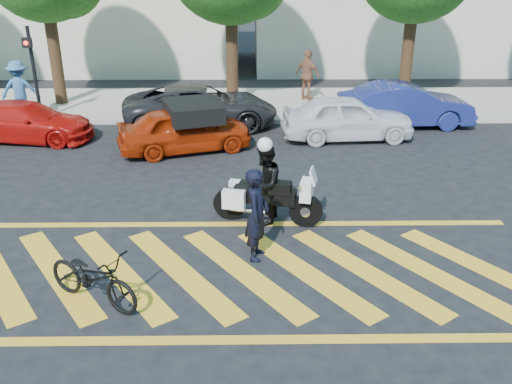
{
  "coord_description": "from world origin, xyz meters",
  "views": [
    {
      "loc": [
        0.63,
        -8.35,
        5.13
      ],
      "look_at": [
        0.75,
        1.17,
        1.05
      ],
      "focal_mm": 38.0,
      "sensor_mm": 36.0,
      "label": 1
    }
  ],
  "objects_px": {
    "parked_mid_right": "(347,118)",
    "officer_moto": "(265,184)",
    "bicycle": "(93,277)",
    "police_motorcycle": "(265,198)",
    "parked_left": "(26,122)",
    "red_convertible": "(185,129)",
    "parked_mid_left": "(201,107)",
    "parked_right": "(405,105)",
    "officer_bike": "(257,215)"
  },
  "relations": [
    {
      "from": "parked_mid_right",
      "to": "officer_moto",
      "type": "bearing_deg",
      "value": 150.88
    },
    {
      "from": "bicycle",
      "to": "police_motorcycle",
      "type": "height_order",
      "value": "police_motorcycle"
    },
    {
      "from": "officer_moto",
      "to": "parked_left",
      "type": "bearing_deg",
      "value": -115.55
    },
    {
      "from": "bicycle",
      "to": "parked_left",
      "type": "height_order",
      "value": "parked_left"
    },
    {
      "from": "parked_left",
      "to": "red_convertible",
      "type": "bearing_deg",
      "value": -95.12
    },
    {
      "from": "police_motorcycle",
      "to": "bicycle",
      "type": "bearing_deg",
      "value": -120.68
    },
    {
      "from": "parked_mid_right",
      "to": "parked_mid_left",
      "type": "bearing_deg",
      "value": 69.54
    },
    {
      "from": "police_motorcycle",
      "to": "parked_mid_right",
      "type": "bearing_deg",
      "value": 78.63
    },
    {
      "from": "police_motorcycle",
      "to": "red_convertible",
      "type": "distance_m",
      "value": 5.19
    },
    {
      "from": "bicycle",
      "to": "parked_right",
      "type": "bearing_deg",
      "value": -6.83
    },
    {
      "from": "officer_moto",
      "to": "parked_left",
      "type": "relative_size",
      "value": 0.43
    },
    {
      "from": "parked_mid_left",
      "to": "bicycle",
      "type": "bearing_deg",
      "value": 167.71
    },
    {
      "from": "parked_right",
      "to": "officer_bike",
      "type": "bearing_deg",
      "value": 147.81
    },
    {
      "from": "bicycle",
      "to": "red_convertible",
      "type": "xyz_separation_m",
      "value": [
        0.65,
        7.63,
        0.17
      ]
    },
    {
      "from": "officer_bike",
      "to": "bicycle",
      "type": "height_order",
      "value": "officer_bike"
    },
    {
      "from": "bicycle",
      "to": "parked_mid_left",
      "type": "distance_m",
      "value": 10.11
    },
    {
      "from": "red_convertible",
      "to": "parked_left",
      "type": "distance_m",
      "value": 5.09
    },
    {
      "from": "police_motorcycle",
      "to": "parked_right",
      "type": "height_order",
      "value": "parked_right"
    },
    {
      "from": "parked_left",
      "to": "parked_mid_left",
      "type": "distance_m",
      "value": 5.41
    },
    {
      "from": "bicycle",
      "to": "red_convertible",
      "type": "distance_m",
      "value": 7.66
    },
    {
      "from": "bicycle",
      "to": "parked_left",
      "type": "bearing_deg",
      "value": 56.75
    },
    {
      "from": "red_convertible",
      "to": "parked_mid_right",
      "type": "xyz_separation_m",
      "value": [
        4.88,
        1.09,
        0.04
      ]
    },
    {
      "from": "parked_mid_left",
      "to": "parked_left",
      "type": "bearing_deg",
      "value": 97.37
    },
    {
      "from": "parked_left",
      "to": "parked_mid_right",
      "type": "distance_m",
      "value": 9.85
    },
    {
      "from": "officer_bike",
      "to": "officer_moto",
      "type": "height_order",
      "value": "officer_bike"
    },
    {
      "from": "officer_moto",
      "to": "parked_mid_right",
      "type": "distance_m",
      "value": 6.4
    },
    {
      "from": "police_motorcycle",
      "to": "officer_bike",
      "type": "bearing_deg",
      "value": -84.16
    },
    {
      "from": "bicycle",
      "to": "officer_moto",
      "type": "relative_size",
      "value": 1.05
    },
    {
      "from": "red_convertible",
      "to": "parked_mid_left",
      "type": "xyz_separation_m",
      "value": [
        0.27,
        2.44,
        0.05
      ]
    },
    {
      "from": "bicycle",
      "to": "parked_mid_left",
      "type": "bearing_deg",
      "value": 25.18
    },
    {
      "from": "parked_left",
      "to": "parked_mid_right",
      "type": "xyz_separation_m",
      "value": [
        9.85,
        0.0,
        0.09
      ]
    },
    {
      "from": "parked_left",
      "to": "officer_bike",
      "type": "bearing_deg",
      "value": -128.99
    },
    {
      "from": "officer_moto",
      "to": "parked_mid_right",
      "type": "height_order",
      "value": "officer_moto"
    },
    {
      "from": "officer_bike",
      "to": "red_convertible",
      "type": "distance_m",
      "value": 6.5
    },
    {
      "from": "parked_mid_left",
      "to": "officer_bike",
      "type": "bearing_deg",
      "value": -175.76
    },
    {
      "from": "officer_bike",
      "to": "officer_moto",
      "type": "xyz_separation_m",
      "value": [
        0.18,
        1.47,
        -0.01
      ]
    },
    {
      "from": "police_motorcycle",
      "to": "parked_left",
      "type": "distance_m",
      "value": 9.21
    },
    {
      "from": "police_motorcycle",
      "to": "parked_right",
      "type": "xyz_separation_m",
      "value": [
        4.84,
        7.19,
        0.16
      ]
    },
    {
      "from": "bicycle",
      "to": "parked_left",
      "type": "xyz_separation_m",
      "value": [
        -4.32,
        8.72,
        0.11
      ]
    },
    {
      "from": "parked_mid_right",
      "to": "bicycle",
      "type": "bearing_deg",
      "value": 143.47
    },
    {
      "from": "parked_mid_left",
      "to": "parked_right",
      "type": "xyz_separation_m",
      "value": [
        6.77,
        0.05,
        0.02
      ]
    },
    {
      "from": "parked_left",
      "to": "parked_mid_left",
      "type": "xyz_separation_m",
      "value": [
        5.24,
        1.35,
        0.11
      ]
    },
    {
      "from": "bicycle",
      "to": "parked_mid_right",
      "type": "bearing_deg",
      "value": -2.0
    },
    {
      "from": "bicycle",
      "to": "red_convertible",
      "type": "relative_size",
      "value": 0.48
    },
    {
      "from": "parked_left",
      "to": "parked_mid_right",
      "type": "bearing_deg",
      "value": -82.75
    },
    {
      "from": "parked_mid_left",
      "to": "parked_mid_right",
      "type": "relative_size",
      "value": 1.25
    },
    {
      "from": "police_motorcycle",
      "to": "parked_right",
      "type": "bearing_deg",
      "value": 69.56
    },
    {
      "from": "parked_right",
      "to": "parked_mid_left",
      "type": "bearing_deg",
      "value": 88.41
    },
    {
      "from": "officer_bike",
      "to": "bicycle",
      "type": "bearing_deg",
      "value": 131.13
    },
    {
      "from": "bicycle",
      "to": "officer_moto",
      "type": "distance_m",
      "value": 4.08
    }
  ]
}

